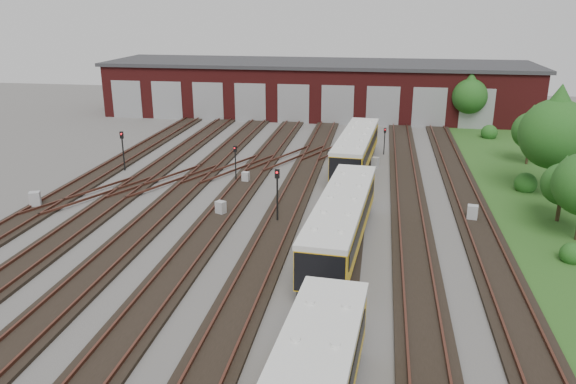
# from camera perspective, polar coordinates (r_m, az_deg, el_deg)

# --- Properties ---
(ground) EXTENTS (120.00, 120.00, 0.00)m
(ground) POSITION_cam_1_polar(r_m,az_deg,el_deg) (32.31, -5.32, -5.12)
(ground) COLOR #454240
(ground) RESTS_ON ground
(track_network) EXTENTS (30.40, 70.00, 0.33)m
(track_network) POSITION_cam_1_polar(r_m,az_deg,el_deg) (32.83, -5.35, -4.52)
(track_network) COLOR black
(track_network) RESTS_ON ground
(maintenance_shed) EXTENTS (51.00, 12.50, 6.35)m
(maintenance_shed) POSITION_cam_1_polar(r_m,az_deg,el_deg) (69.67, 2.97, 10.51)
(maintenance_shed) COLOR #501414
(maintenance_shed) RESTS_ON ground
(grass_verge) EXTENTS (8.00, 55.00, 0.05)m
(grass_verge) POSITION_cam_1_polar(r_m,az_deg,el_deg) (42.20, 24.35, -0.96)
(grass_verge) COLOR #284F1A
(grass_verge) RESTS_ON ground
(metro_train) EXTENTS (3.34, 45.43, 2.75)m
(metro_train) POSITION_cam_1_polar(r_m,az_deg,el_deg) (30.59, 5.47, -3.00)
(metro_train) COLOR black
(metro_train) RESTS_ON ground
(signal_mast_0) EXTENTS (0.32, 0.30, 3.24)m
(signal_mast_0) POSITION_cam_1_polar(r_m,az_deg,el_deg) (47.31, -16.46, 4.55)
(signal_mast_0) COLOR black
(signal_mast_0) RESTS_ON ground
(signal_mast_1) EXTENTS (0.28, 0.26, 3.46)m
(signal_mast_1) POSITION_cam_1_polar(r_m,az_deg,el_deg) (34.22, -1.10, 0.31)
(signal_mast_1) COLOR black
(signal_mast_1) RESTS_ON ground
(signal_mast_2) EXTENTS (0.26, 0.24, 2.80)m
(signal_mast_2) POSITION_cam_1_polar(r_m,az_deg,el_deg) (42.73, -5.37, 3.37)
(signal_mast_2) COLOR black
(signal_mast_2) RESTS_ON ground
(signal_mast_3) EXTENTS (0.22, 0.21, 2.43)m
(signal_mast_3) POSITION_cam_1_polar(r_m,az_deg,el_deg) (51.25, 9.79, 5.48)
(signal_mast_3) COLOR black
(signal_mast_3) RESTS_ON ground
(relay_cabinet_0) EXTENTS (0.85, 0.79, 1.13)m
(relay_cabinet_0) POSITION_cam_1_polar(r_m,az_deg,el_deg) (40.88, -24.30, -0.75)
(relay_cabinet_0) COLOR #A1A3A6
(relay_cabinet_0) RESTS_ON ground
(relay_cabinet_1) EXTENTS (0.57, 0.50, 0.87)m
(relay_cabinet_1) POSITION_cam_1_polar(r_m,az_deg,el_deg) (42.68, -4.32, 1.47)
(relay_cabinet_1) COLOR #A1A3A6
(relay_cabinet_1) RESTS_ON ground
(relay_cabinet_2) EXTENTS (0.73, 0.68, 0.97)m
(relay_cabinet_2) POSITION_cam_1_polar(r_m,az_deg,el_deg) (36.24, -6.85, -1.67)
(relay_cabinet_2) COLOR #A1A3A6
(relay_cabinet_2) RESTS_ON ground
(relay_cabinet_3) EXTENTS (0.65, 0.60, 0.87)m
(relay_cabinet_3) POSITION_cam_1_polar(r_m,az_deg,el_deg) (47.26, 8.86, 3.00)
(relay_cabinet_3) COLOR #A1A3A6
(relay_cabinet_3) RESTS_ON ground
(relay_cabinet_4) EXTENTS (0.70, 0.61, 1.05)m
(relay_cabinet_4) POSITION_cam_1_polar(r_m,az_deg,el_deg) (36.88, 18.21, -2.07)
(relay_cabinet_4) COLOR #A1A3A6
(relay_cabinet_4) RESTS_ON ground
(tree_0) EXTENTS (3.76, 3.76, 6.22)m
(tree_0) POSITION_cam_1_polar(r_m,az_deg,el_deg) (64.00, 18.01, 9.64)
(tree_0) COLOR #2F2515
(tree_0) RESTS_ON ground
(tree_1) EXTENTS (3.09, 3.09, 5.12)m
(tree_1) POSITION_cam_1_polar(r_m,az_deg,el_deg) (51.09, 23.50, 6.14)
(tree_1) COLOR #2F2515
(tree_1) RESTS_ON ground
(tree_2) EXTENTS (4.80, 4.80, 7.96)m
(tree_2) POSITION_cam_1_polar(r_m,az_deg,el_deg) (42.33, 25.62, 6.09)
(tree_2) COLOR #2F2515
(tree_2) RESTS_ON ground
(tree_3) EXTENTS (2.61, 2.61, 4.32)m
(tree_3) POSITION_cam_1_polar(r_m,az_deg,el_deg) (38.18, 26.21, 1.17)
(tree_3) COLOR #2F2515
(tree_3) RESTS_ON ground
(bush_0) EXTENTS (1.24, 1.24, 1.24)m
(bush_0) POSITION_cam_1_polar(r_m,az_deg,el_deg) (33.16, 26.92, -5.37)
(bush_0) COLOR #194513
(bush_0) RESTS_ON ground
(bush_1) EXTENTS (1.62, 1.62, 1.62)m
(bush_1) POSITION_cam_1_polar(r_m,az_deg,el_deg) (44.11, 23.02, 1.09)
(bush_1) COLOR #194513
(bush_1) RESTS_ON ground
(bush_2) EXTENTS (1.62, 1.62, 1.62)m
(bush_2) POSITION_cam_1_polar(r_m,az_deg,el_deg) (60.54, 19.79, 5.91)
(bush_2) COLOR #194513
(bush_2) RESTS_ON ground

